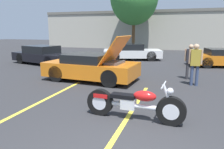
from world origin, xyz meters
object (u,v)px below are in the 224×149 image
(parked_car_mid_row, at_px, (132,52))
(spectator_midground, at_px, (190,59))
(motorcycle, at_px, (134,104))
(spectator_by_show_car, at_px, (195,61))
(parked_car_left_row, at_px, (43,55))
(show_car_hood_open, at_px, (92,67))

(parked_car_mid_row, bearing_deg, spectator_midground, -72.57)
(motorcycle, distance_m, spectator_by_show_car, 4.43)
(parked_car_left_row, relative_size, spectator_by_show_car, 2.85)
(motorcycle, distance_m, parked_car_left_row, 10.45)
(show_car_hood_open, height_order, spectator_by_show_car, show_car_hood_open)
(show_car_hood_open, distance_m, parked_car_mid_row, 7.25)
(show_car_hood_open, bearing_deg, spectator_midground, 24.62)
(spectator_midground, bearing_deg, spectator_by_show_car, -82.25)
(parked_car_left_row, xyz_separation_m, spectator_midground, (9.06, -1.94, 0.36))
(spectator_by_show_car, bearing_deg, parked_car_left_row, 161.63)
(motorcycle, xyz_separation_m, spectator_midground, (1.44, 5.21, 0.52))
(motorcycle, relative_size, parked_car_left_row, 0.53)
(show_car_hood_open, height_order, spectator_midground, show_car_hood_open)
(show_car_hood_open, distance_m, spectator_by_show_car, 4.34)
(show_car_hood_open, height_order, parked_car_mid_row, show_car_hood_open)
(show_car_hood_open, xyz_separation_m, parked_car_mid_row, (0.18, 7.25, -0.02))
(show_car_hood_open, xyz_separation_m, spectator_by_show_car, (4.31, 0.37, 0.40))
(parked_car_mid_row, height_order, spectator_by_show_car, spectator_by_show_car)
(show_car_hood_open, bearing_deg, parked_car_mid_row, 93.53)
(spectator_midground, bearing_deg, motorcycle, -105.48)
(parked_car_left_row, height_order, parked_car_mid_row, parked_car_left_row)
(spectator_midground, bearing_deg, parked_car_left_row, 167.92)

